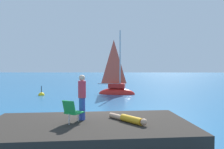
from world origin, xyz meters
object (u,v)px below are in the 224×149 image
at_px(person_standing, 82,96).
at_px(marker_buoy, 41,95).
at_px(sailboat_near, 116,90).
at_px(beach_chair, 72,111).
at_px(person_sunbather, 129,119).

bearing_deg(person_standing, marker_buoy, 54.74).
distance_m(sailboat_near, beach_chair, 13.49).
distance_m(person_sunbather, marker_buoy, 14.13).
bearing_deg(person_sunbather, person_standing, 37.28).
height_order(person_sunbather, person_standing, person_standing).
distance_m(person_sunbather, beach_chair, 1.96).
xyz_separation_m(person_sunbather, beach_chair, (-1.92, -0.20, 0.33)).
xyz_separation_m(person_sunbather, person_standing, (-1.66, 0.32, 0.75)).
relative_size(sailboat_near, beach_chair, 8.16).
distance_m(sailboat_near, person_sunbather, 13.19).
xyz_separation_m(sailboat_near, beach_chair, (-1.53, -13.38, 0.78)).
height_order(person_sunbather, beach_chair, beach_chair).
relative_size(person_sunbather, marker_buoy, 1.24).
height_order(sailboat_near, person_standing, sailboat_near).
bearing_deg(beach_chair, person_sunbather, -54.02).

